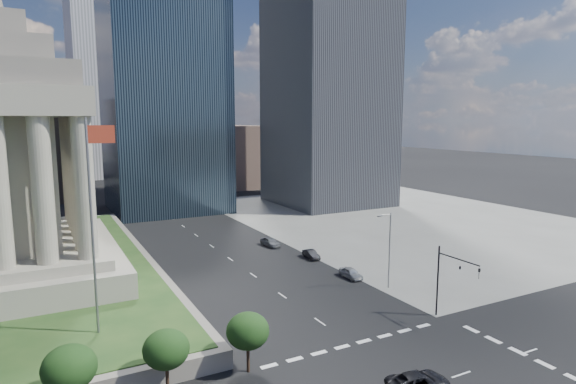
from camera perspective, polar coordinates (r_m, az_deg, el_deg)
ground at (r=126.78m, az=-15.47°, el=-1.67°), size 500.00×500.00×0.00m
sidewalk_ne at (r=111.44m, az=13.27°, el=-2.95°), size 68.00×90.00×0.03m
flagpole at (r=47.13m, az=-22.08°, el=-2.55°), size 2.52×0.24×20.00m
midrise_glass at (r=120.78m, az=-14.57°, el=12.17°), size 26.00×26.00×60.00m
highrise_ne at (r=130.13m, az=4.89°, el=21.02°), size 26.00×28.00×100.00m
building_filler_ne at (r=163.30m, az=-6.87°, el=4.31°), size 20.00×30.00×20.00m
building_filler_nw at (r=152.40m, az=-29.29°, el=4.51°), size 24.00×30.00×28.00m
traffic_signal_ne at (r=55.19m, az=18.71°, el=-9.25°), size 0.30×5.74×8.00m
street_lamp_north at (r=63.53m, az=11.83°, el=-6.27°), size 2.13×0.22×10.00m
pickup_truck at (r=43.05m, az=15.18°, el=-20.86°), size 3.27×5.62×1.47m
parked_sedan_near at (r=68.07m, az=7.47°, el=-9.50°), size 1.77×4.20×1.42m
parked_sedan_mid at (r=76.79m, az=2.76°, el=-7.39°), size 1.70×4.09×1.32m
parked_sedan_far at (r=83.94m, az=-2.12°, el=-5.92°), size 4.74×2.26×1.56m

